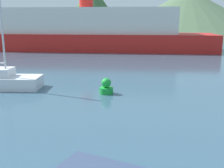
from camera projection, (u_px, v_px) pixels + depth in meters
The scene contains 5 objects.
sailboat_middle at pixel (1, 81), 18.47m from camera, with size 5.37×2.44×7.03m.
ferry_distant at pixel (87, 32), 41.60m from camera, with size 37.28×8.70×7.68m.
buoy_marker at pixel (106, 87), 17.13m from camera, with size 0.84×0.84×0.97m.
hill_west at pixel (92, 8), 102.01m from camera, with size 24.46×24.46×16.83m.
hill_central at pixel (188, 11), 103.67m from camera, with size 55.90×55.90×15.34m.
Camera 1 is at (2.56, 0.07, 4.43)m, focal length 45.00 mm.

